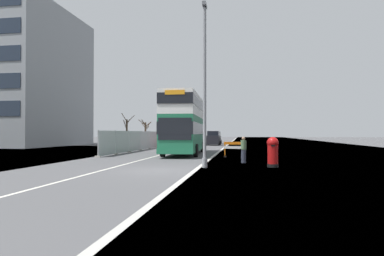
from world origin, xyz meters
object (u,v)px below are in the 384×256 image
(lamppost_foreground, at_px, (205,90))
(roadworks_barrier, at_px, (233,148))
(car_receding_mid, at_px, (214,139))
(car_receding_far, at_px, (215,138))
(car_oncoming_near, at_px, (175,139))
(pedestrian_at_kerb, at_px, (244,150))
(red_pillar_postbox, at_px, (273,151))
(double_decker_bus, at_px, (185,123))
(car_far_side, at_px, (201,137))

(lamppost_foreground, relative_size, roadworks_barrier, 5.86)
(car_receding_mid, height_order, car_receding_far, car_receding_mid)
(car_oncoming_near, distance_m, pedestrian_at_kerb, 23.74)
(lamppost_foreground, height_order, car_oncoming_near, lamppost_foreground)
(red_pillar_postbox, height_order, car_receding_far, car_receding_far)
(roadworks_barrier, height_order, pedestrian_at_kerb, pedestrian_at_kerb)
(car_oncoming_near, xyz_separation_m, car_receding_mid, (4.45, 7.35, -0.05))
(car_receding_far, bearing_deg, red_pillar_postbox, -80.83)
(car_oncoming_near, xyz_separation_m, pedestrian_at_kerb, (8.89, -22.01, -0.25))
(car_oncoming_near, distance_m, car_receding_far, 15.41)
(red_pillar_postbox, bearing_deg, car_receding_mid, 100.72)
(double_decker_bus, height_order, car_far_side, double_decker_bus)
(car_receding_far, bearing_deg, double_decker_bus, -90.48)
(roadworks_barrier, xyz_separation_m, pedestrian_at_kerb, (0.74, -4.51, 0.08))
(double_decker_bus, xyz_separation_m, lamppost_foreground, (2.97, -10.91, 1.47))
(double_decker_bus, height_order, pedestrian_at_kerb, double_decker_bus)
(lamppost_foreground, xyz_separation_m, car_far_side, (-6.24, 47.09, -3.12))
(red_pillar_postbox, xyz_separation_m, roadworks_barrier, (-2.29, 6.80, -0.17))
(lamppost_foreground, height_order, car_receding_mid, lamppost_foreground)
(double_decker_bus, relative_size, red_pillar_postbox, 7.07)
(roadworks_barrier, relative_size, car_far_side, 0.36)
(lamppost_foreground, distance_m, pedestrian_at_kerb, 4.98)
(red_pillar_postbox, bearing_deg, car_oncoming_near, 113.25)
(lamppost_foreground, relative_size, car_far_side, 2.13)
(lamppost_foreground, relative_size, car_receding_far, 2.03)
(lamppost_foreground, distance_m, car_far_side, 47.61)
(car_oncoming_near, bearing_deg, lamppost_foreground, -74.72)
(lamppost_foreground, xyz_separation_m, roadworks_barrier, (1.30, 7.59, -3.42))
(red_pillar_postbox, bearing_deg, lamppost_foreground, -167.66)
(double_decker_bus, distance_m, car_receding_mid, 21.60)
(double_decker_bus, relative_size, car_oncoming_near, 2.98)
(car_receding_far, relative_size, pedestrian_at_kerb, 2.68)
(red_pillar_postbox, distance_m, pedestrian_at_kerb, 2.77)
(car_receding_far, bearing_deg, car_far_side, 116.12)
(double_decker_bus, xyz_separation_m, pedestrian_at_kerb, (5.01, -7.83, -1.87))
(red_pillar_postbox, relative_size, roadworks_barrier, 1.08)
(red_pillar_postbox, xyz_separation_m, car_receding_far, (-6.32, 39.15, 0.09))
(car_receding_far, height_order, car_far_side, car_far_side)
(lamppost_foreground, relative_size, car_oncoming_near, 2.28)
(car_oncoming_near, xyz_separation_m, car_receding_far, (4.12, 14.84, -0.08))
(pedestrian_at_kerb, bearing_deg, car_receding_far, 97.38)
(double_decker_bus, height_order, car_receding_far, double_decker_bus)
(roadworks_barrier, bearing_deg, car_far_side, 100.80)
(car_oncoming_near, bearing_deg, roadworks_barrier, -65.03)
(double_decker_bus, relative_size, car_receding_far, 2.65)
(car_receding_mid, height_order, car_far_side, car_far_side)
(red_pillar_postbox, height_order, car_oncoming_near, car_oncoming_near)
(lamppost_foreground, relative_size, red_pillar_postbox, 5.41)
(car_far_side, distance_m, pedestrian_at_kerb, 44.78)
(car_far_side, bearing_deg, red_pillar_postbox, -78.02)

